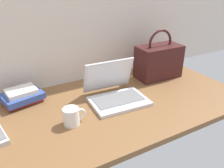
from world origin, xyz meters
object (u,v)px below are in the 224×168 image
object	(u,v)px
book_stack	(22,96)
laptop	(115,92)
handbag	(159,61)
coffee_mug	(72,116)

from	to	relation	value
book_stack	laptop	bearing A→B (deg)	-25.27
laptop	handbag	distance (m)	0.44
laptop	coffee_mug	world-z (taller)	laptop
coffee_mug	book_stack	size ratio (longest dim) A/B	0.48
coffee_mug	handbag	size ratio (longest dim) A/B	0.34
laptop	handbag	bearing A→B (deg)	17.46
coffee_mug	handbag	world-z (taller)	handbag
book_stack	coffee_mug	bearing A→B (deg)	-63.40
handbag	book_stack	bearing A→B (deg)	174.11
laptop	book_stack	xyz separation A→B (m)	(-0.47, 0.22, -0.01)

